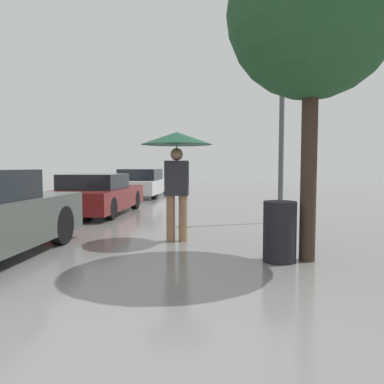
{
  "coord_description": "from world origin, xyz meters",
  "views": [
    {
      "loc": [
        0.53,
        -2.61,
        1.35
      ],
      "look_at": [
        -0.11,
        4.01,
        0.89
      ],
      "focal_mm": 35.0,
      "sensor_mm": 36.0,
      "label": 1
    }
  ],
  "objects_px": {
    "pedestrian": "(177,151)",
    "tree": "(312,14)",
    "parked_car_middle": "(97,195)",
    "street_lamp": "(282,102)",
    "parked_car_farthest": "(142,183)",
    "trash_bin": "(280,232)"
  },
  "relations": [
    {
      "from": "street_lamp",
      "to": "trash_bin",
      "type": "relative_size",
      "value": 4.95
    },
    {
      "from": "parked_car_farthest",
      "to": "trash_bin",
      "type": "bearing_deg",
      "value": -67.54
    },
    {
      "from": "tree",
      "to": "pedestrian",
      "type": "bearing_deg",
      "value": 149.52
    },
    {
      "from": "tree",
      "to": "street_lamp",
      "type": "relative_size",
      "value": 1.09
    },
    {
      "from": "parked_car_middle",
      "to": "parked_car_farthest",
      "type": "distance_m",
      "value": 6.1
    },
    {
      "from": "street_lamp",
      "to": "trash_bin",
      "type": "xyz_separation_m",
      "value": [
        -0.52,
        -3.73,
        -2.43
      ]
    },
    {
      "from": "pedestrian",
      "to": "street_lamp",
      "type": "height_order",
      "value": "street_lamp"
    },
    {
      "from": "parked_car_middle",
      "to": "street_lamp",
      "type": "distance_m",
      "value": 5.64
    },
    {
      "from": "parked_car_farthest",
      "to": "street_lamp",
      "type": "distance_m",
      "value": 9.24
    },
    {
      "from": "parked_car_farthest",
      "to": "tree",
      "type": "relative_size",
      "value": 0.98
    },
    {
      "from": "pedestrian",
      "to": "street_lamp",
      "type": "relative_size",
      "value": 0.46
    },
    {
      "from": "tree",
      "to": "trash_bin",
      "type": "bearing_deg",
      "value": -167.96
    },
    {
      "from": "pedestrian",
      "to": "street_lamp",
      "type": "bearing_deg",
      "value": 48.51
    },
    {
      "from": "pedestrian",
      "to": "tree",
      "type": "distance_m",
      "value": 2.98
    },
    {
      "from": "pedestrian",
      "to": "parked_car_middle",
      "type": "relative_size",
      "value": 0.49
    },
    {
      "from": "street_lamp",
      "to": "pedestrian",
      "type": "bearing_deg",
      "value": -131.49
    },
    {
      "from": "parked_car_farthest",
      "to": "tree",
      "type": "bearing_deg",
      "value": -65.63
    },
    {
      "from": "parked_car_middle",
      "to": "street_lamp",
      "type": "xyz_separation_m",
      "value": [
        4.99,
        -1.26,
        2.32
      ]
    },
    {
      "from": "parked_car_farthest",
      "to": "tree",
      "type": "height_order",
      "value": "tree"
    },
    {
      "from": "parked_car_middle",
      "to": "trash_bin",
      "type": "height_order",
      "value": "parked_car_middle"
    },
    {
      "from": "street_lamp",
      "to": "tree",
      "type": "bearing_deg",
      "value": -91.8
    },
    {
      "from": "pedestrian",
      "to": "tree",
      "type": "xyz_separation_m",
      "value": [
        2.05,
        -1.2,
        1.81
      ]
    }
  ]
}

